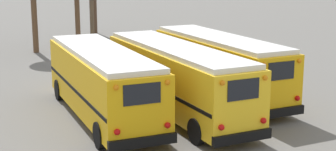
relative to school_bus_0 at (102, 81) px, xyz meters
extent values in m
plane|color=#66635E|center=(3.10, 0.40, -1.61)|extent=(160.00, 160.00, 0.00)
cube|color=#EAAA0F|center=(0.00, 0.02, -0.07)|extent=(2.96, 9.88, 2.40)
cube|color=white|center=(0.00, 0.02, 1.23)|extent=(2.74, 9.48, 0.20)
cube|color=black|center=(-0.27, -4.90, -1.09)|extent=(2.48, 0.34, 0.36)
cube|color=black|center=(-0.27, -4.87, 0.59)|extent=(1.33, 0.10, 0.72)
sphere|color=red|center=(-1.18, -4.86, -0.61)|extent=(0.22, 0.22, 0.22)
sphere|color=orange|center=(-1.18, -4.86, 0.91)|extent=(0.18, 0.18, 0.18)
sphere|color=red|center=(0.64, -4.96, -0.61)|extent=(0.22, 0.22, 0.22)
sphere|color=orange|center=(0.64, -4.96, 0.91)|extent=(0.18, 0.18, 0.18)
cube|color=black|center=(-1.22, 0.09, -0.25)|extent=(0.55, 9.56, 0.14)
cube|color=black|center=(1.22, -0.05, -0.25)|extent=(0.55, 9.56, 0.14)
cylinder|color=black|center=(-0.93, 3.66, -1.12)|extent=(0.33, 1.00, 0.98)
cylinder|color=black|center=(1.33, 3.53, -1.12)|extent=(0.33, 1.00, 0.98)
cylinder|color=black|center=(-1.33, -3.50, -1.12)|extent=(0.33, 1.00, 0.98)
cylinder|color=black|center=(0.94, -3.62, -1.12)|extent=(0.33, 1.00, 0.98)
cube|color=yellow|center=(3.10, -0.78, -0.04)|extent=(2.46, 10.44, 2.45)
cube|color=white|center=(3.10, -0.78, 1.28)|extent=(2.26, 10.02, 0.20)
cube|color=black|center=(3.03, -6.02, -1.08)|extent=(2.37, 0.23, 0.36)
cube|color=black|center=(3.03, -6.00, 0.63)|extent=(1.28, 0.05, 0.73)
sphere|color=red|center=(2.16, -6.02, -0.59)|extent=(0.22, 0.22, 0.22)
sphere|color=orange|center=(2.16, -6.02, 0.96)|extent=(0.18, 0.18, 0.18)
sphere|color=red|center=(3.90, -6.04, -0.59)|extent=(0.22, 0.22, 0.22)
sphere|color=orange|center=(3.90, -6.04, 0.96)|extent=(0.18, 0.18, 0.18)
cube|color=black|center=(1.92, -0.76, -0.22)|extent=(0.16, 10.21, 0.14)
cube|color=black|center=(4.27, -0.79, -0.22)|extent=(0.16, 10.21, 0.14)
cylinder|color=black|center=(2.07, 3.15, -1.12)|extent=(0.29, 0.99, 0.99)
cylinder|color=black|center=(4.23, 3.12, -1.12)|extent=(0.29, 0.99, 0.99)
cylinder|color=black|center=(1.97, -4.67, -1.12)|extent=(0.29, 0.99, 0.99)
cylinder|color=black|center=(4.13, -4.70, -1.12)|extent=(0.29, 0.99, 0.99)
cube|color=#EAAA0F|center=(6.19, 0.68, -0.04)|extent=(2.46, 9.67, 2.46)
cube|color=white|center=(6.19, 0.68, 1.30)|extent=(2.27, 9.28, 0.20)
cube|color=black|center=(6.11, -4.18, -1.09)|extent=(2.36, 0.24, 0.36)
cube|color=black|center=(6.11, -4.16, 0.64)|extent=(1.27, 0.05, 0.74)
sphere|color=red|center=(5.25, -4.18, -0.59)|extent=(0.22, 0.22, 0.22)
sphere|color=orange|center=(5.25, -4.18, 0.98)|extent=(0.18, 0.18, 0.18)
sphere|color=red|center=(6.98, -4.20, -0.59)|extent=(0.22, 0.22, 0.22)
sphere|color=orange|center=(6.98, -4.20, 0.98)|extent=(0.18, 0.18, 0.18)
cube|color=black|center=(5.03, 0.69, -0.22)|extent=(0.17, 9.44, 0.14)
cube|color=black|center=(7.36, 0.66, -0.22)|extent=(0.17, 9.44, 0.14)
cylinder|color=black|center=(5.17, 4.21, -1.12)|extent=(0.30, 0.99, 0.98)
cylinder|color=black|center=(7.32, 4.18, -1.12)|extent=(0.30, 0.99, 0.98)
cylinder|color=black|center=(5.06, -2.82, -1.12)|extent=(0.30, 0.99, 0.98)
cylinder|color=black|center=(7.21, -2.86, -1.12)|extent=(0.30, 0.99, 0.98)
cylinder|color=brown|center=(4.05, 17.09, 1.05)|extent=(0.37, 0.37, 5.31)
cylinder|color=brown|center=(0.92, 17.26, 1.15)|extent=(0.40, 0.40, 5.53)
camera|label=1|loc=(-6.87, -20.15, 4.97)|focal=55.00mm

